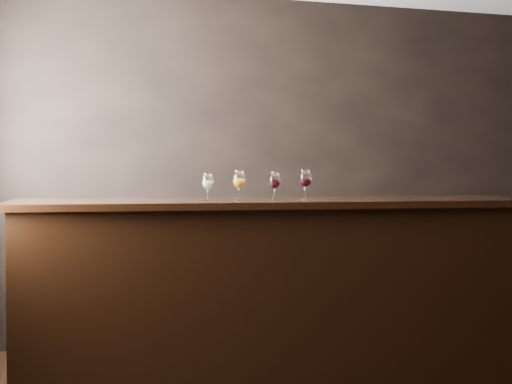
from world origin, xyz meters
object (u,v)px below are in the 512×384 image
object	(u,v)px
bar_counter	(276,293)
glass_amber	(239,180)
glass_red_b	(305,179)
glass_white	(208,182)
glass_red_a	(275,181)
back_bar_shelf	(270,285)

from	to	relation	value
bar_counter	glass_amber	distance (m)	0.79
bar_counter	glass_red_b	world-z (taller)	glass_red_b
glass_red_b	glass_white	bearing A→B (deg)	175.33
glass_white	glass_red_b	xyz separation A→B (m)	(0.64, -0.05, 0.02)
bar_counter	glass_red_a	bearing A→B (deg)	-128.73
back_bar_shelf	glass_red_b	size ratio (longest dim) A/B	12.44
back_bar_shelf	glass_amber	size ratio (longest dim) A/B	12.95
back_bar_shelf	glass_white	world-z (taller)	glass_white
bar_counter	glass_red_a	world-z (taller)	glass_red_a
back_bar_shelf	glass_amber	xyz separation A→B (m)	(-0.54, -1.08, 0.87)
bar_counter	glass_red_b	xyz separation A→B (m)	(0.19, -0.04, 0.75)
back_bar_shelf	glass_amber	distance (m)	1.49
glass_red_a	glass_red_b	world-z (taller)	glass_red_b
glass_red_a	glass_red_b	distance (m)	0.21
bar_counter	glass_white	size ratio (longest dim) A/B	19.08
glass_white	glass_red_b	bearing A→B (deg)	-4.67
bar_counter	glass_white	distance (m)	0.86
glass_red_b	bar_counter	bearing A→B (deg)	169.12
bar_counter	glass_white	bearing A→B (deg)	-175.86
glass_red_b	back_bar_shelf	bearing A→B (deg)	84.90
glass_white	glass_amber	world-z (taller)	glass_amber
back_bar_shelf	glass_red_b	xyz separation A→B (m)	(-0.10, -1.09, 0.88)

